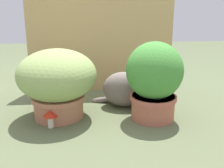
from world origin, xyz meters
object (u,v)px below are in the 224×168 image
at_px(leafy_planter, 154,79).
at_px(cat, 127,88).
at_px(mushroom_ornament_red, 50,115).
at_px(grass_planter, 57,80).

height_order(leafy_planter, cat, leafy_planter).
bearing_deg(leafy_planter, mushroom_ornament_red, -172.48).
distance_m(grass_planter, leafy_planter, 0.53).
height_order(cat, mushroom_ornament_red, cat).
bearing_deg(cat, leafy_planter, -57.77).
height_order(grass_planter, leafy_planter, leafy_planter).
distance_m(cat, mushroom_ornament_red, 0.51).
height_order(leafy_planter, mushroom_ornament_red, leafy_planter).
distance_m(leafy_planter, mushroom_ornament_red, 0.58).
bearing_deg(cat, grass_planter, -162.24).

